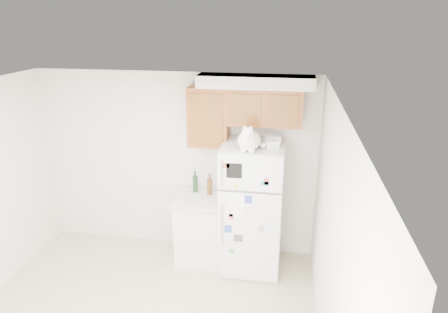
% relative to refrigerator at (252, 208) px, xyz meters
% --- Properties ---
extents(room_shell, '(3.84, 4.04, 2.52)m').
position_rel_refrigerator_xyz_m(room_shell, '(-0.97, -1.36, 0.82)').
color(room_shell, beige).
rests_on(room_shell, ground_plane).
extents(refrigerator, '(0.76, 0.78, 1.70)m').
position_rel_refrigerator_xyz_m(refrigerator, '(0.00, 0.00, 0.00)').
color(refrigerator, silver).
rests_on(refrigerator, ground_plane).
extents(base_counter, '(0.64, 0.64, 0.92)m').
position_rel_refrigerator_xyz_m(base_counter, '(-0.69, 0.07, -0.39)').
color(base_counter, white).
rests_on(base_counter, ground_plane).
extents(cat, '(0.33, 0.48, 0.34)m').
position_rel_refrigerator_xyz_m(cat, '(-0.03, -0.21, 0.98)').
color(cat, white).
rests_on(cat, refrigerator).
extents(storage_box_back, '(0.20, 0.16, 0.10)m').
position_rel_refrigerator_xyz_m(storage_box_back, '(0.23, 0.08, 0.90)').
color(storage_box_back, white).
rests_on(storage_box_back, refrigerator).
extents(storage_box_front, '(0.18, 0.15, 0.09)m').
position_rel_refrigerator_xyz_m(storage_box_front, '(0.23, -0.08, 0.89)').
color(storage_box_front, white).
rests_on(storage_box_front, refrigerator).
extents(bottle_green, '(0.07, 0.07, 0.30)m').
position_rel_refrigerator_xyz_m(bottle_green, '(-0.79, 0.23, 0.22)').
color(bottle_green, '#19381E').
rests_on(bottle_green, base_counter).
extents(bottle_amber, '(0.07, 0.07, 0.29)m').
position_rel_refrigerator_xyz_m(bottle_amber, '(-0.58, 0.18, 0.22)').
color(bottle_amber, '#593814').
rests_on(bottle_amber, base_counter).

